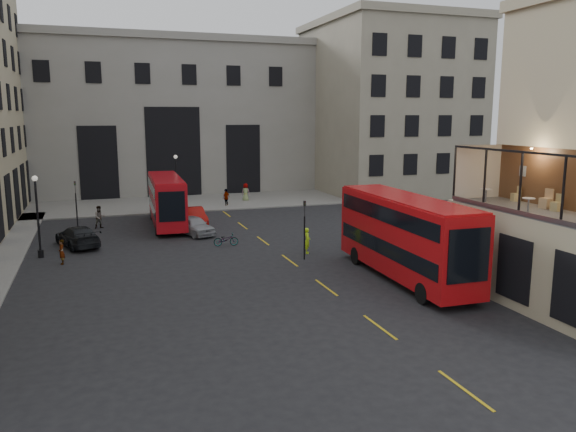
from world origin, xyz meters
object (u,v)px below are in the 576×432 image
object	(u,v)px
cafe_table_far	(486,193)
cafe_chair_c	(546,202)
car_c	(78,236)
cafe_table_mid	(528,203)
traffic_light_near	(305,222)
pedestrian_d	(246,192)
pedestrian_b	(183,211)
street_lamp_b	(177,185)
car_b	(194,216)
cafe_chair_d	(516,197)
traffic_light_far	(76,198)
car_a	(194,225)
pedestrian_c	(226,198)
pedestrian_a	(100,217)
pedestrian_e	(62,252)
bicycle	(226,239)
cafe_chair_b	(557,206)
street_lamp_a	(38,221)
bus_far	(166,198)
bus_near	(405,233)
cyclist	(307,241)

from	to	relation	value
cafe_table_far	cafe_chair_c	distance (m)	2.94
car_c	cafe_table_mid	bearing A→B (deg)	116.35
traffic_light_near	pedestrian_d	distance (m)	25.29
pedestrian_b	cafe_table_mid	size ratio (longest dim) A/B	2.43
cafe_table_far	street_lamp_b	bearing A→B (deg)	111.09
cafe_chair_c	cafe_table_far	bearing A→B (deg)	123.43
car_b	cafe_chair_d	size ratio (longest dim) A/B	5.55
traffic_light_near	traffic_light_far	distance (m)	21.26
car_a	pedestrian_b	world-z (taller)	pedestrian_b
cafe_chair_c	pedestrian_c	bearing A→B (deg)	104.26
pedestrian_a	cafe_table_far	bearing A→B (deg)	-65.86
pedestrian_b	pedestrian_e	world-z (taller)	pedestrian_b
cafe_table_mid	cafe_table_far	distance (m)	3.29
street_lamp_b	cafe_table_far	size ratio (longest dim) A/B	7.32
street_lamp_b	pedestrian_b	xyz separation A→B (m)	(-0.28, -5.99, -1.52)
cafe_table_far	cafe_chair_d	distance (m)	1.86
pedestrian_d	cafe_chair_c	world-z (taller)	cafe_chair_c
pedestrian_b	cafe_table_far	world-z (taller)	cafe_table_far
street_lamp_b	pedestrian_d	xyz separation A→B (m)	(7.71, 3.11, -1.42)
cafe_table_far	cafe_chair_c	size ratio (longest dim) A/B	0.76
pedestrian_b	cafe_chair_d	xyz separation A→B (m)	(13.94, -24.73, 3.97)
bicycle	pedestrian_d	bearing A→B (deg)	-11.89
pedestrian_e	cafe_chair_b	size ratio (longest dim) A/B	1.89
car_b	pedestrian_e	world-z (taller)	pedestrian_e
street_lamp_a	bus_far	bearing A→B (deg)	41.51
bicycle	cafe_chair_c	bearing A→B (deg)	-136.51
bus_near	cyclist	distance (m)	8.12
pedestrian_c	cafe_chair_b	size ratio (longest dim) A/B	2.19
traffic_light_near	pedestrian_a	xyz separation A→B (m)	(-12.24, 14.81, -1.51)
cafe_chair_b	street_lamp_b	bearing A→B (deg)	111.46
bicycle	cyclist	distance (m)	6.08
cafe_chair_c	car_c	bearing A→B (deg)	138.55
pedestrian_b	cafe_chair_d	world-z (taller)	cafe_chair_d
car_c	cafe_table_mid	distance (m)	29.21
traffic_light_far	cafe_chair_c	world-z (taller)	cafe_chair_c
traffic_light_near	cafe_chair_d	xyz separation A→B (m)	(8.66, -8.73, 2.42)
car_b	traffic_light_near	bearing A→B (deg)	-72.98
pedestrian_b	car_c	bearing A→B (deg)	-178.03
bus_far	cafe_chair_d	world-z (taller)	cafe_chair_d
pedestrian_a	pedestrian_b	bearing A→B (deg)	-5.17
car_b	cafe_table_far	xyz separation A→B (m)	(11.53, -22.39, 4.36)
car_c	cafe_chair_b	xyz separation A→B (m)	(22.10, -20.42, 4.13)
traffic_light_near	street_lamp_b	xyz separation A→B (m)	(-5.00, 22.00, -0.03)
pedestrian_e	cafe_chair_c	world-z (taller)	cafe_chair_c
pedestrian_d	car_a	bearing A→B (deg)	100.99
bus_near	cafe_chair_d	world-z (taller)	cafe_chair_d
bus_far	car_b	size ratio (longest dim) A/B	2.36
pedestrian_c	street_lamp_b	bearing A→B (deg)	-37.28
pedestrian_b	pedestrian_e	distance (m)	15.39
pedestrian_e	car_b	bearing A→B (deg)	131.53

